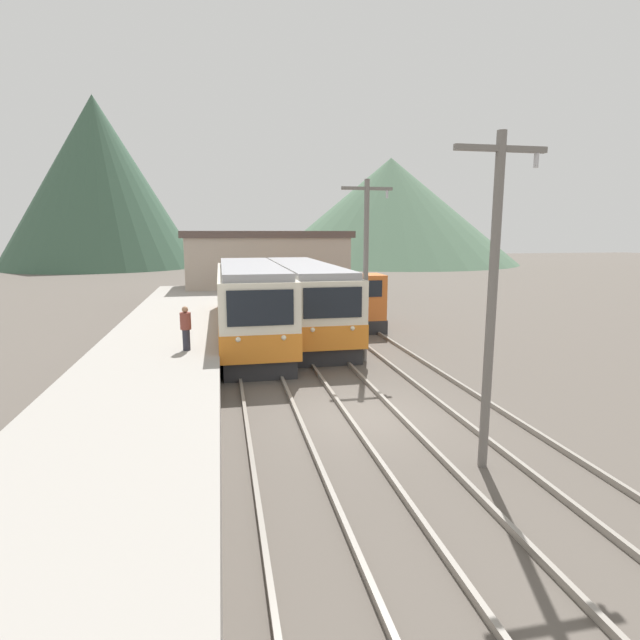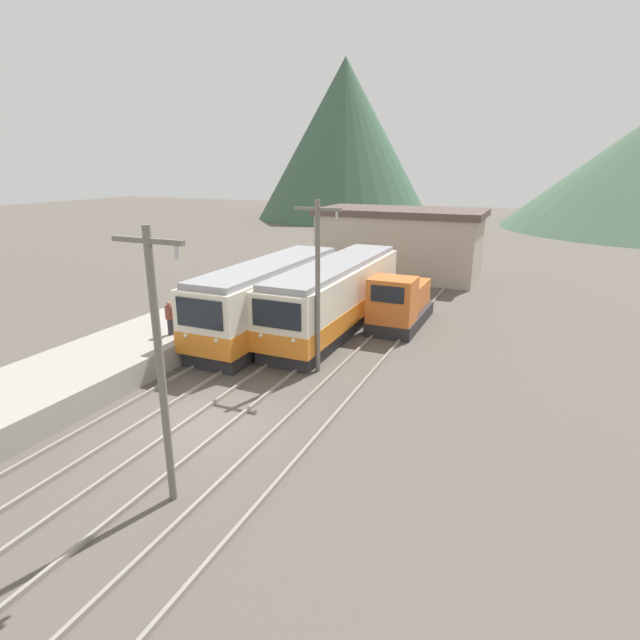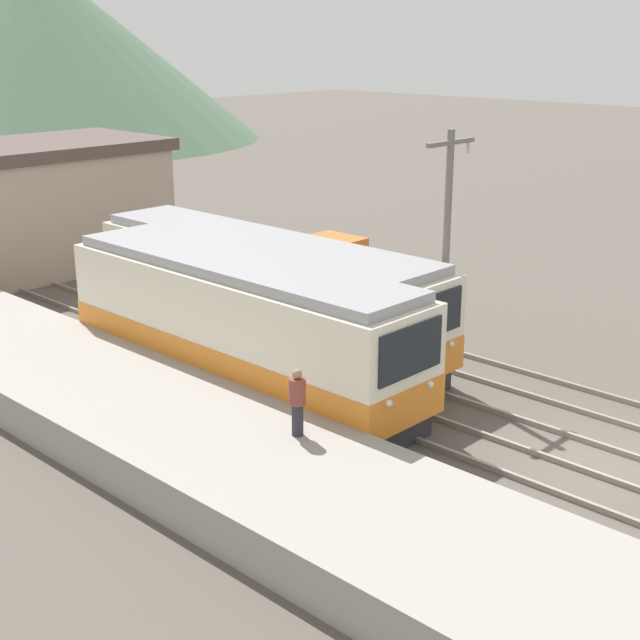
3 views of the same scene
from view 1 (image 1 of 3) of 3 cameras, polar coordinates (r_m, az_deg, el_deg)
name	(u,v)px [view 1 (image 1 of 3)]	position (r m, az deg, el deg)	size (l,w,h in m)	color
ground_plane	(363,414)	(14.55, 4.98, -10.68)	(200.00, 200.00, 0.00)	#564F47
platform_left	(132,412)	(14.05, -20.67, -9.84)	(4.50, 54.00, 1.03)	gray
track_left	(273,418)	(14.06, -5.44, -11.14)	(1.54, 60.00, 0.14)	gray
track_center	(370,411)	(14.58, 5.75, -10.36)	(1.54, 60.00, 0.14)	gray
track_right	(467,404)	(15.69, 16.43, -9.24)	(1.54, 60.00, 0.14)	gray
commuter_train_left	(250,309)	(22.76, -7.95, 1.31)	(2.84, 11.88, 3.74)	#28282B
commuter_train_center	(304,302)	(25.12, -1.84, 2.08)	(2.84, 13.24, 3.61)	#28282B
shunting_locomotive	(352,305)	(27.56, 3.71, 1.78)	(2.40, 5.80, 3.00)	#28282B
catenary_mast_near	(493,293)	(11.06, 19.13, 2.97)	(2.00, 0.20, 7.12)	slate
catenary_mast_mid	(366,265)	(19.64, 5.28, 6.31)	(2.00, 0.20, 7.12)	slate
person_on_platform	(186,327)	(18.05, -15.09, -0.74)	(0.38, 0.38, 1.57)	#282833
station_building	(267,265)	(39.30, -6.13, 6.29)	(12.60, 6.30, 5.23)	#AD9E8E
mountain_backdrop	(287,201)	(82.62, -3.79, 13.40)	(81.17, 42.37, 24.56)	#3D5B47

